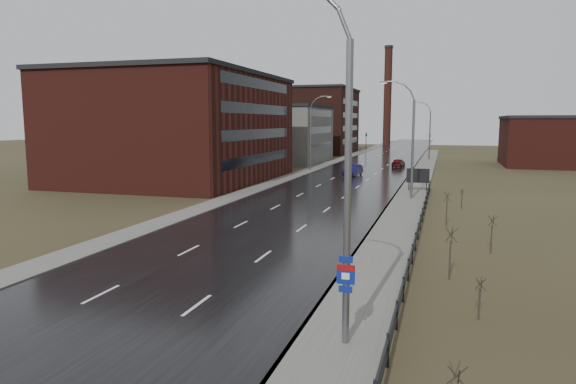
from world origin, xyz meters
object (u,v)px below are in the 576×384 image
Objects in this scene: streetlight_main at (338,167)px; car_far at (398,163)px; billboard at (418,176)px; car_near at (353,171)px.

streetlight_main reaches higher than car_far.
billboard is (0.63, 39.71, -4.32)m from streetlight_main.
streetlight_main is 2.80× the size of car_far.
billboard is 30.24m from car_far.
car_near is at bearing 99.27° from streetlight_main.
streetlight_main is at bearing 97.83° from car_far.
streetlight_main is 55.06m from car_near.
streetlight_main is 2.54× the size of car_near.
billboard is 17.24m from car_near.
car_near is (-9.45, 14.38, -0.95)m from billboard.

